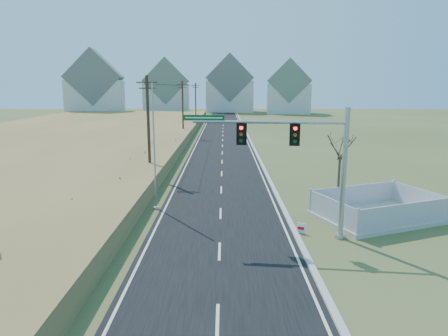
{
  "coord_description": "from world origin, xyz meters",
  "views": [
    {
      "loc": [
        0.23,
        -20.44,
        7.99
      ],
      "look_at": [
        0.22,
        2.16,
        3.4
      ],
      "focal_mm": 32.0,
      "sensor_mm": 36.0,
      "label": 1
    }
  ],
  "objects_px": {
    "traffic_signal_mast": "(308,159)",
    "fence_enclosure": "(377,214)",
    "open_sign": "(301,228)",
    "bare_tree": "(341,146)",
    "flagpole": "(155,160)"
  },
  "relations": [
    {
      "from": "bare_tree",
      "to": "fence_enclosure",
      "type": "bearing_deg",
      "value": -41.86
    },
    {
      "from": "open_sign",
      "to": "bare_tree",
      "type": "bearing_deg",
      "value": 81.46
    },
    {
      "from": "traffic_signal_mast",
      "to": "fence_enclosure",
      "type": "height_order",
      "value": "traffic_signal_mast"
    },
    {
      "from": "fence_enclosure",
      "to": "flagpole",
      "type": "height_order",
      "value": "flagpole"
    },
    {
      "from": "traffic_signal_mast",
      "to": "bare_tree",
      "type": "relative_size",
      "value": 1.63
    },
    {
      "from": "fence_enclosure",
      "to": "open_sign",
      "type": "xyz_separation_m",
      "value": [
        -5.15,
        -2.5,
        0.01
      ]
    },
    {
      "from": "fence_enclosure",
      "to": "open_sign",
      "type": "bearing_deg",
      "value": -175.36
    },
    {
      "from": "fence_enclosure",
      "to": "bare_tree",
      "type": "height_order",
      "value": "bare_tree"
    },
    {
      "from": "traffic_signal_mast",
      "to": "flagpole",
      "type": "relative_size",
      "value": 1.06
    },
    {
      "from": "flagpole",
      "to": "open_sign",
      "type": "bearing_deg",
      "value": -27.14
    },
    {
      "from": "open_sign",
      "to": "bare_tree",
      "type": "xyz_separation_m",
      "value": [
        3.2,
        4.25,
        4.01
      ]
    },
    {
      "from": "fence_enclosure",
      "to": "bare_tree",
      "type": "relative_size",
      "value": 1.54
    },
    {
      "from": "fence_enclosure",
      "to": "flagpole",
      "type": "xyz_separation_m",
      "value": [
        -13.95,
        2.01,
        3.0
      ]
    },
    {
      "from": "traffic_signal_mast",
      "to": "open_sign",
      "type": "height_order",
      "value": "traffic_signal_mast"
    },
    {
      "from": "fence_enclosure",
      "to": "flagpole",
      "type": "bearing_deg",
      "value": 150.56
    }
  ]
}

